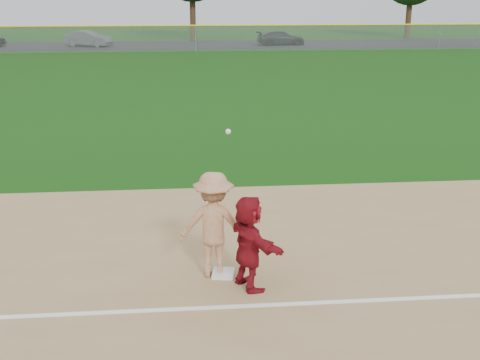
{
  "coord_description": "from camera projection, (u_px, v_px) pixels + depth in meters",
  "views": [
    {
      "loc": [
        -0.95,
        -8.85,
        4.57
      ],
      "look_at": [
        0.0,
        1.5,
        1.3
      ],
      "focal_mm": 45.0,
      "sensor_mm": 36.0,
      "label": 1
    }
  ],
  "objects": [
    {
      "name": "outfield_fence",
      "position": [
        195.0,
        26.0,
        47.27
      ],
      "size": [
        110.0,
        0.12,
        110.0
      ],
      "color": "#999EA0",
      "rests_on": "ground"
    },
    {
      "name": "foul_line",
      "position": [
        254.0,
        306.0,
        9.09
      ],
      "size": [
        60.0,
        0.1,
        0.01
      ],
      "primitive_type": "cube",
      "color": "white",
      "rests_on": "infield_dirt"
    },
    {
      "name": "parking_asphalt",
      "position": [
        194.0,
        45.0,
        53.55
      ],
      "size": [
        120.0,
        10.0,
        0.01
      ],
      "primitive_type": "cube",
      "color": "black",
      "rests_on": "ground"
    },
    {
      "name": "first_base",
      "position": [
        223.0,
        273.0,
        10.06
      ],
      "size": [
        0.41,
        0.41,
        0.08
      ],
      "primitive_type": "cube",
      "rotation": [
        0.0,
        0.0,
        -0.18
      ],
      "color": "white",
      "rests_on": "infield_dirt"
    },
    {
      "name": "base_runner",
      "position": [
        249.0,
        243.0,
        9.45
      ],
      "size": [
        0.99,
        1.5,
        1.55
      ],
      "primitive_type": "imported",
      "rotation": [
        0.0,
        0.0,
        1.98
      ],
      "color": "maroon",
      "rests_on": "infield_dirt"
    },
    {
      "name": "car_right",
      "position": [
        281.0,
        38.0,
        53.23
      ],
      "size": [
        4.34,
        2.06,
        1.22
      ],
      "primitive_type": "imported",
      "rotation": [
        0.0,
        0.0,
        1.66
      ],
      "color": "black",
      "rests_on": "parking_asphalt"
    },
    {
      "name": "ground",
      "position": [
        248.0,
        283.0,
        9.86
      ],
      "size": [
        160.0,
        160.0,
        0.0
      ],
      "primitive_type": "plane",
      "color": "#12430C",
      "rests_on": "ground"
    },
    {
      "name": "car_mid",
      "position": [
        89.0,
        39.0,
        51.75
      ],
      "size": [
        4.25,
        2.77,
        1.32
      ],
      "primitive_type": "imported",
      "rotation": [
        0.0,
        0.0,
        1.2
      ],
      "color": "#4F5256",
      "rests_on": "parking_asphalt"
    },
    {
      "name": "first_base_play",
      "position": [
        214.0,
        225.0,
        9.85
      ],
      "size": [
        1.25,
        0.84,
        2.49
      ],
      "color": "#A4A4A7",
      "rests_on": "infield_dirt"
    }
  ]
}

